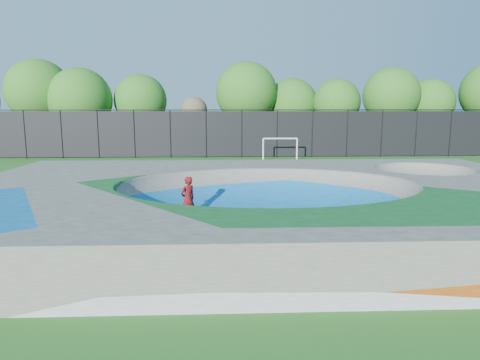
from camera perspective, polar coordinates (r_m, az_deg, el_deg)
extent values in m
plane|color=#225D19|center=(15.87, 3.61, -5.71)|extent=(120.00, 120.00, 0.00)
cube|color=gray|center=(15.69, 3.64, -3.07)|extent=(22.00, 14.00, 1.50)
imported|color=red|center=(15.96, -6.96, -2.55)|extent=(0.73, 0.71, 1.70)
cube|color=black|center=(16.15, -6.90, -5.40)|extent=(0.67, 0.74, 0.05)
cylinder|color=silver|center=(33.87, 3.11, 4.03)|extent=(0.12, 0.12, 1.79)
cylinder|color=silver|center=(34.23, 7.60, 4.01)|extent=(0.12, 0.12, 1.79)
cylinder|color=silver|center=(33.95, 5.39, 5.53)|extent=(2.69, 0.12, 0.12)
cylinder|color=black|center=(39.82, -26.74, 5.45)|extent=(0.09, 0.09, 4.00)
cylinder|color=black|center=(38.68, -22.67, 5.64)|extent=(0.09, 0.09, 4.00)
cylinder|color=black|center=(37.74, -18.38, 5.81)|extent=(0.09, 0.09, 4.00)
cylinder|color=black|center=(37.03, -13.89, 5.95)|extent=(0.09, 0.09, 4.00)
cylinder|color=black|center=(36.55, -9.25, 6.06)|extent=(0.09, 0.09, 4.00)
cylinder|color=black|center=(36.31, -4.52, 6.13)|extent=(0.09, 0.09, 4.00)
cylinder|color=black|center=(36.32, 0.24, 6.17)|extent=(0.09, 0.09, 4.00)
cylinder|color=black|center=(36.58, 4.97, 6.15)|extent=(0.09, 0.09, 4.00)
cylinder|color=black|center=(37.07, 9.60, 6.10)|extent=(0.09, 0.09, 4.00)
cylinder|color=black|center=(37.80, 14.08, 6.01)|extent=(0.09, 0.09, 4.00)
cylinder|color=black|center=(38.75, 18.36, 5.90)|extent=(0.09, 0.09, 4.00)
cylinder|color=black|center=(39.90, 22.41, 5.76)|extent=(0.09, 0.09, 4.00)
cylinder|color=black|center=(41.24, 26.22, 5.60)|extent=(0.09, 0.09, 4.00)
cube|color=black|center=(36.32, 0.24, 6.17)|extent=(48.00, 0.03, 3.80)
cylinder|color=black|center=(36.26, 0.24, 9.32)|extent=(48.00, 0.08, 0.08)
cylinder|color=#3E271F|center=(44.69, -24.89, 5.55)|extent=(0.44, 0.44, 3.42)
sphere|color=#2A681B|center=(44.64, -25.25, 10.61)|extent=(5.97, 5.97, 5.97)
cylinder|color=#3E271F|center=(42.81, -20.27, 5.26)|extent=(0.44, 0.44, 2.75)
sphere|color=#2A681B|center=(42.72, -20.55, 10.01)|extent=(5.80, 5.80, 5.80)
cylinder|color=#3E271F|center=(43.00, -12.93, 5.78)|extent=(0.44, 0.44, 2.99)
sphere|color=#2A681B|center=(42.92, -13.11, 10.28)|extent=(5.01, 5.01, 5.01)
cylinder|color=#3E271F|center=(41.40, -6.14, 5.73)|extent=(0.44, 0.44, 2.84)
sphere|color=brown|center=(41.31, -6.21, 9.22)|extent=(2.60, 2.60, 2.60)
cylinder|color=#3E271F|center=(41.10, 0.85, 6.16)|extent=(0.44, 0.44, 3.42)
sphere|color=#2A681B|center=(41.05, 0.86, 11.57)|extent=(5.78, 5.78, 5.78)
cylinder|color=#3E271F|center=(42.69, 6.79, 5.71)|extent=(0.44, 0.44, 2.65)
sphere|color=#2A681B|center=(42.60, 6.87, 10.01)|extent=(5.00, 5.00, 5.00)
cylinder|color=#3E271F|center=(41.70, 12.61, 5.72)|extent=(0.44, 0.44, 3.04)
sphere|color=#2A681B|center=(41.62, 12.77, 10.07)|extent=(4.38, 4.38, 4.38)
cylinder|color=#3E271F|center=(44.97, 19.26, 5.85)|extent=(0.44, 0.44, 3.30)
sphere|color=#2A681B|center=(44.91, 19.53, 10.56)|extent=(5.47, 5.47, 5.47)
cylinder|color=#3E271F|center=(46.86, 23.77, 5.49)|extent=(0.44, 0.44, 2.94)
sphere|color=#2A681B|center=(46.79, 24.04, 9.41)|extent=(4.65, 4.65, 4.65)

